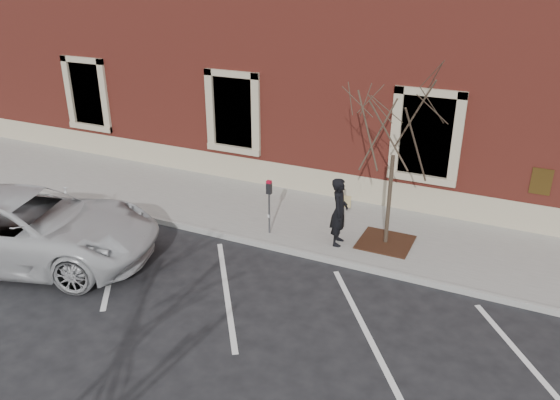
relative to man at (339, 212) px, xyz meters
The scene contains 10 objects.
ground 2.02m from the man, 155.55° to the right, with size 120.00×120.00×0.00m, color #28282B.
sidewalk_near 2.11m from the man, 146.74° to the left, with size 40.00×3.50×0.15m, color #A29F98.
curb_near 2.00m from the man, 154.07° to the right, with size 40.00×0.12×0.15m, color #9E9E99.
parking_stripes 3.47m from the man, 118.39° to the right, with size 28.00×4.40×0.01m, color silver, non-canonical shape.
building_civic 7.78m from the man, 102.65° to the left, with size 40.00×8.62×8.00m.
man is the anchor object (origin of this frame).
parking_meter 1.86m from the man, behind, with size 0.13×0.10×1.48m.
tree_grate 1.50m from the man, 26.46° to the left, with size 1.31×1.31×0.03m, color #3E2113.
sapling 2.43m from the man, 26.46° to the left, with size 2.56×2.56×4.27m.
white_truck 7.59m from the man, 150.49° to the right, with size 2.88×6.25×1.74m, color #BBBDC0.
Camera 1 is at (5.52, -11.02, 6.73)m, focal length 35.00 mm.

